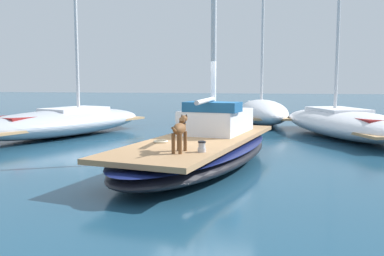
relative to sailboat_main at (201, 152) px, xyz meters
The scene contains 10 objects.
ground_plane 0.34m from the sailboat_main, ahead, with size 120.00×120.00×0.00m, color navy.
sailboat_main is the anchor object (origin of this frame).
mast_main 3.27m from the sailboat_main, 77.60° to the left, with size 0.14×2.27×6.42m.
cabin_house 1.30m from the sailboat_main, 79.09° to the left, with size 1.77×2.44×0.84m.
dog_brown 2.12m from the sailboat_main, 90.77° to the right, with size 0.24×0.94×0.70m.
deck_winch 2.00m from the sailboat_main, 78.66° to the right, with size 0.16×0.16×0.21m.
coiled_rope 1.19m from the sailboat_main, 129.73° to the right, with size 0.32×0.32×0.04m, color beige.
moored_boat_far_astern 10.52m from the sailboat_main, 84.27° to the left, with size 3.18×7.07×6.53m.
moored_boat_starboard_side 7.33m from the sailboat_main, 55.40° to the left, with size 5.42×8.36×6.23m.
moored_boat_port_side 7.39m from the sailboat_main, 144.25° to the left, with size 5.09×8.27×8.30m.
Camera 1 is at (1.81, -9.61, 2.00)m, focal length 38.92 mm.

